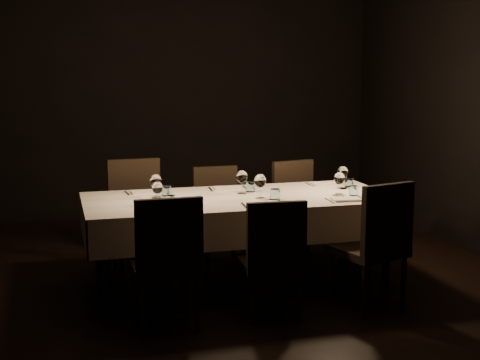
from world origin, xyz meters
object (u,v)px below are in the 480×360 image
object	(u,v)px
chair_near_center	(273,253)
chair_far_center	(218,209)
chair_near_left	(167,257)
chair_far_left	(137,210)
dining_table	(240,206)
chair_near_right	(376,240)
chair_far_right	(299,205)

from	to	relation	value
chair_near_center	chair_far_center	size ratio (longest dim) A/B	1.00
chair_near_left	chair_far_left	size ratio (longest dim) A/B	0.96
dining_table	chair_far_center	world-z (taller)	chair_far_center
chair_near_left	chair_far_left	world-z (taller)	chair_far_left
chair_near_right	chair_far_left	xyz separation A→B (m)	(-1.58, 1.55, 0.01)
dining_table	chair_far_center	xyz separation A→B (m)	(0.01, 0.82, -0.19)
chair_near_center	chair_far_center	bearing A→B (deg)	-86.84
chair_near_left	chair_near_center	world-z (taller)	chair_near_left
chair_near_right	chair_far_right	xyz separation A→B (m)	(-0.04, 1.52, -0.02)
chair_far_left	chair_near_left	bearing A→B (deg)	-92.93
chair_near_center	chair_far_right	size ratio (longest dim) A/B	0.96
chair_near_left	chair_near_center	distance (m)	0.76
chair_far_center	chair_near_right	bearing A→B (deg)	-64.50
chair_near_left	chair_near_right	size ratio (longest dim) A/B	0.97
dining_table	chair_far_left	size ratio (longest dim) A/B	2.54
chair_near_left	chair_far_center	distance (m)	1.77
dining_table	chair_far_left	world-z (taller)	chair_far_left
chair_near_right	chair_near_left	bearing A→B (deg)	-16.58
chair_near_left	chair_far_right	bearing A→B (deg)	-136.48
chair_near_right	chair_far_left	distance (m)	2.21
chair_near_right	chair_far_left	world-z (taller)	chair_far_left
chair_near_center	chair_far_left	bearing A→B (deg)	-60.52
chair_far_left	chair_far_right	world-z (taller)	chair_far_left
dining_table	chair_far_right	distance (m)	1.08
chair_far_left	chair_far_right	bearing A→B (deg)	-4.40
dining_table	chair_far_right	bearing A→B (deg)	42.78
dining_table	chair_far_center	distance (m)	0.84
dining_table	chair_far_right	xyz separation A→B (m)	(0.78, 0.73, -0.17)
chair_near_center	chair_near_right	world-z (taller)	chair_near_right
chair_near_left	chair_far_right	world-z (taller)	chair_near_left
dining_table	chair_near_center	bearing A→B (deg)	-88.47
chair_far_right	chair_far_left	bearing A→B (deg)	166.09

